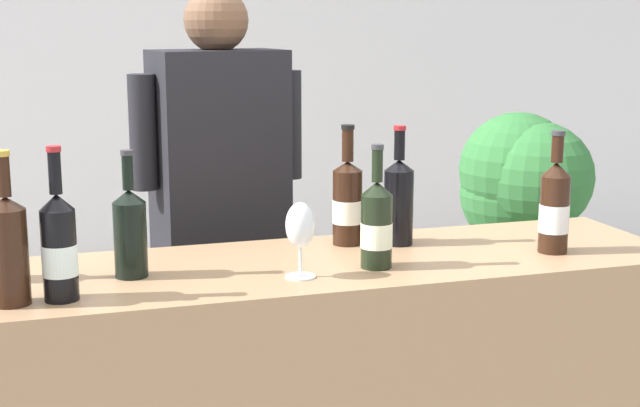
{
  "coord_description": "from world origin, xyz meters",
  "views": [
    {
      "loc": [
        -0.53,
        -2.14,
        1.57
      ],
      "look_at": [
        0.13,
        0.0,
        1.12
      ],
      "focal_mm": 51.14,
      "sensor_mm": 36.0,
      "label": 1
    }
  ],
  "objects": [
    {
      "name": "wine_bottle_2",
      "position": [
        0.39,
        0.11,
        1.09
      ],
      "size": [
        0.08,
        0.08,
        0.33
      ],
      "color": "black",
      "rests_on": "counter"
    },
    {
      "name": "potted_shrub",
      "position": [
        1.27,
        0.94,
        0.82
      ],
      "size": [
        0.51,
        0.53,
        1.22
      ],
      "color": "brown",
      "rests_on": "ground_plane"
    },
    {
      "name": "wine_glass",
      "position": [
        0.05,
        -0.13,
        1.09
      ],
      "size": [
        0.07,
        0.07,
        0.18
      ],
      "color": "silver",
      "rests_on": "counter"
    },
    {
      "name": "wine_bottle_4",
      "position": [
        -0.34,
        -0.0,
        1.08
      ],
      "size": [
        0.08,
        0.08,
        0.3
      ],
      "color": "black",
      "rests_on": "counter"
    },
    {
      "name": "wine_bottle_5",
      "position": [
        0.25,
        -0.1,
        1.08
      ],
      "size": [
        0.08,
        0.08,
        0.31
      ],
      "color": "black",
      "rests_on": "counter"
    },
    {
      "name": "wine_bottle_6",
      "position": [
        0.26,
        0.15,
        1.09
      ],
      "size": [
        0.08,
        0.08,
        0.33
      ],
      "color": "black",
      "rests_on": "counter"
    },
    {
      "name": "person_server",
      "position": [
        -0.01,
        0.58,
        0.82
      ],
      "size": [
        0.54,
        0.29,
        1.67
      ],
      "color": "black",
      "rests_on": "ground_plane"
    },
    {
      "name": "wall_back",
      "position": [
        0.0,
        2.6,
        1.4
      ],
      "size": [
        8.0,
        0.1,
        2.8
      ],
      "primitive_type": "cube",
      "color": "white",
      "rests_on": "ground_plane"
    },
    {
      "name": "wine_bottle_3",
      "position": [
        -0.5,
        -0.14,
        1.09
      ],
      "size": [
        0.08,
        0.08,
        0.34
      ],
      "color": "black",
      "rests_on": "counter"
    },
    {
      "name": "wine_bottle_1",
      "position": [
        0.75,
        -0.09,
        1.09
      ],
      "size": [
        0.08,
        0.08,
        0.32
      ],
      "color": "black",
      "rests_on": "counter"
    },
    {
      "name": "wine_bottle_0",
      "position": [
        -0.61,
        -0.14,
        1.1
      ],
      "size": [
        0.08,
        0.08,
        0.33
      ],
      "color": "black",
      "rests_on": "counter"
    }
  ]
}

